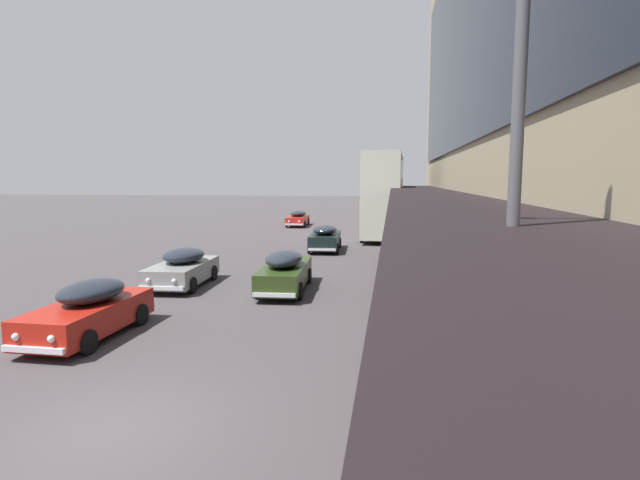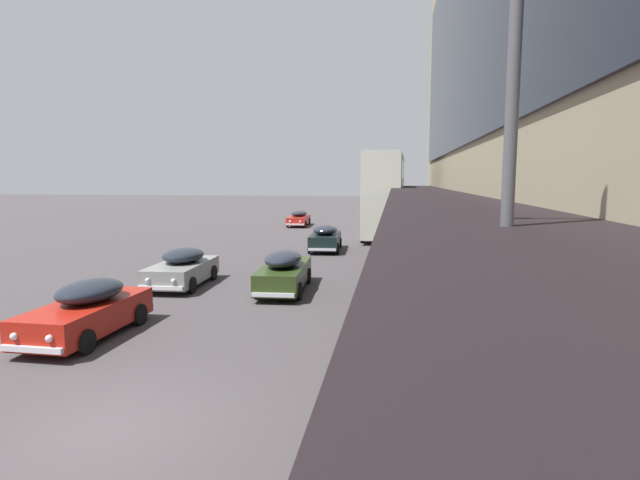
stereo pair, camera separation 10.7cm
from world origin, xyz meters
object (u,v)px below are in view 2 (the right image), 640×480
Objects in this scene: sedan_second_near at (284,271)px; sedan_lead_near at (88,309)px; sedan_trailing_near at (299,218)px; sedan_second_mid at (325,238)px; sedan_oncoming_rear at (182,267)px; vw_van at (379,214)px; street_lamp at (496,171)px; pedestrian_at_kerb at (491,306)px; transit_bus_kerbside_front at (385,193)px; sedan_far_back at (389,211)px.

sedan_second_near reaches higher than sedan_lead_near.
sedan_second_mid is (4.69, -15.79, 0.07)m from sedan_trailing_near.
sedan_oncoming_rear is 26.67m from sedan_trailing_near.
vw_van is (7.46, 1.04, 0.38)m from sedan_trailing_near.
street_lamp is at bearing -77.21° from sedan_second_mid.
sedan_trailing_near is at bearing 108.94° from pedestrian_at_kerb.
sedan_lead_near is at bearing -123.07° from sedan_second_near.
sedan_oncoming_rear is at bearing 91.55° from sedan_lead_near.
street_lamp is (9.86, -12.81, 3.74)m from sedan_oncoming_rear.
sedan_oncoming_rear is 28.65m from vw_van.
transit_bus_kerbside_front is 9.99m from vw_van.
vw_van reaches higher than sedan_oncoming_rear.
street_lamp is (10.07, -39.48, 3.78)m from sedan_trailing_near.
sedan_far_back is (3.74, 38.74, -0.03)m from sedan_second_near.
sedan_oncoming_rear is at bearing -104.67° from vw_van.
sedan_second_near is (-3.54, -18.32, -2.58)m from transit_bus_kerbside_front.
street_lamp is at bearing -32.05° from sedan_lead_near.
sedan_second_near is 1.00× the size of sedan_trailing_near.
street_lamp is (2.60, -40.53, 3.41)m from vw_van.
sedan_second_near is 38.92m from sedan_far_back.
transit_bus_kerbside_front is at bearing 93.60° from street_lamp.
sedan_lead_near is at bearing -89.33° from sedan_trailing_near.
sedan_second_mid is 0.99× the size of vw_van.
pedestrian_at_kerb is (6.74, -6.02, 0.39)m from sedan_second_near.
sedan_oncoming_rear is at bearing 175.89° from sedan_second_near.
transit_bus_kerbside_front is 24.65m from pedestrian_at_kerb.
street_lamp is at bearing -86.40° from transit_bus_kerbside_front.
transit_bus_kerbside_front is 1.96× the size of sedan_far_back.
pedestrian_at_kerb is at bearing -86.16° from sedan_far_back.
sedan_lead_near is 33.42m from sedan_trailing_near.
street_lamp reaches higher than transit_bus_kerbside_front.
vw_van reaches higher than sedan_lead_near.
sedan_second_mid is 24.57m from street_lamp.
pedestrian_at_kerb is (3.00, -44.76, 0.42)m from sedan_far_back.
transit_bus_kerbside_front reaches higher than sedan_second_mid.
sedan_trailing_near is 0.66× the size of street_lamp.
sedan_lead_near is (-7.74, -24.76, -2.59)m from transit_bus_kerbside_front.
sedan_trailing_near is at bearing 90.44° from sedan_oncoming_rear.
sedan_far_back is 44.86m from pedestrian_at_kerb.
sedan_trailing_near is 7.54m from vw_van.
sedan_oncoming_rear is 16.60m from street_lamp.
vw_van is at bearing -94.57° from sedan_far_back.
sedan_second_mid is (0.11, 11.19, -0.01)m from sedan_second_near.
transit_bus_kerbside_front is at bearing 66.26° from sedan_oncoming_rear.
sedan_far_back is 0.65× the size of street_lamp.
sedan_far_back is at bearing 84.49° from sedan_second_near.
sedan_second_near is at bearing -95.51° from sedan_far_back.
pedestrian_at_kerb is at bearing -68.92° from sedan_second_mid.
sedan_trailing_near is at bearing 104.30° from street_lamp.
sedan_second_mid is (4.30, 17.63, 0.01)m from sedan_lead_near.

